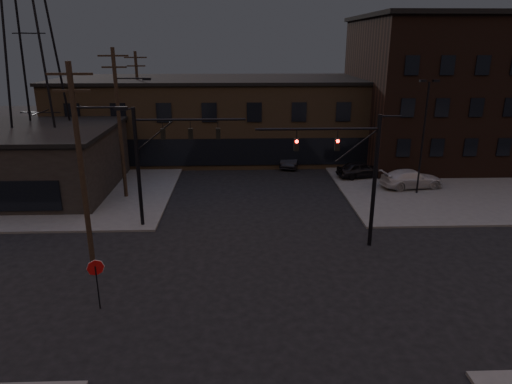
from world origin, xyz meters
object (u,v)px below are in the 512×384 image
stop_sign (96,273)px  traffic_signal_near (356,168)px  parked_car_lot_b (411,179)px  car_crossing (291,159)px  traffic_signal_far (157,154)px  parked_car_lot_a (361,169)px

stop_sign → traffic_signal_near: bearing=25.9°
parked_car_lot_b → car_crossing: parked_car_lot_b is taller
car_crossing → stop_sign: bearing=-100.3°
stop_sign → car_crossing: bearing=65.1°
stop_sign → traffic_signal_far: bearing=82.7°
traffic_signal_near → traffic_signal_far: size_ratio=1.00×
traffic_signal_far → parked_car_lot_b: (19.74, 7.47, -4.11)m
traffic_signal_near → parked_car_lot_b: (7.67, 10.97, -4.03)m
stop_sign → parked_car_lot_a: (17.54, 20.61, -0.96)m
stop_sign → parked_car_lot_a: bearing=49.6°
traffic_signal_far → parked_car_lot_a: (16.26, 10.63, -4.13)m
traffic_signal_near → car_crossing: 19.34m
parked_car_lot_a → parked_car_lot_b: bearing=-143.5°
parked_car_lot_b → stop_sign: bearing=121.0°
car_crossing → parked_car_lot_b: bearing=-25.6°
traffic_signal_far → parked_car_lot_b: bearing=20.7°
traffic_signal_far → parked_car_lot_a: 19.86m
traffic_signal_far → car_crossing: bearing=55.6°
parked_car_lot_a → traffic_signal_far: bearing=111.9°
traffic_signal_far → parked_car_lot_b: traffic_signal_far is taller
parked_car_lot_a → car_crossing: (-5.79, 4.69, -0.12)m
traffic_signal_near → stop_sign: traffic_signal_near is taller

